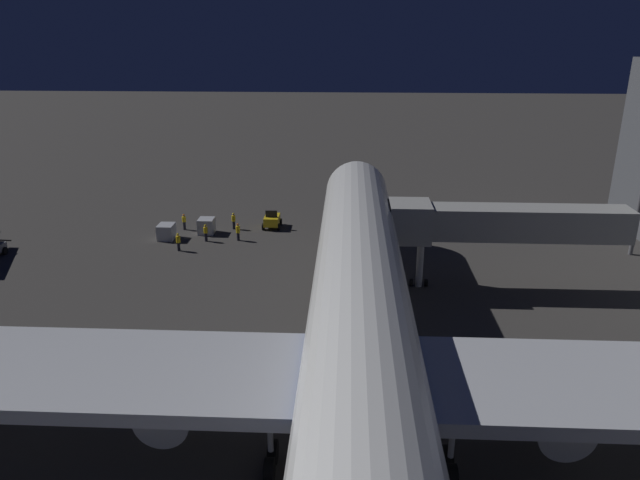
% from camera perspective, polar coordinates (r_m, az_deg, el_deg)
% --- Properties ---
extents(ground_plane, '(320.00, 320.00, 0.00)m').
position_cam_1_polar(ground_plane, '(37.20, 3.62, -12.77)').
color(ground_plane, '#383533').
extents(airliner_at_gate, '(53.35, 66.85, 18.91)m').
position_cam_1_polar(airliner_at_gate, '(27.51, 4.05, -12.29)').
color(airliner_at_gate, silver).
rests_on(airliner_at_gate, ground_plane).
extents(jet_bridge, '(18.71, 3.40, 7.05)m').
position_cam_1_polar(jet_bridge, '(48.26, 15.88, 1.60)').
color(jet_bridge, '#9E9E99').
rests_on(jet_bridge, ground_plane).
extents(baggage_tug_lead, '(1.86, 2.42, 1.95)m').
position_cam_1_polar(baggage_tug_lead, '(62.51, -4.63, 1.90)').
color(baggage_tug_lead, yellow).
rests_on(baggage_tug_lead, ground_plane).
extents(baggage_container_near_belt, '(1.56, 1.67, 1.55)m').
position_cam_1_polar(baggage_container_near_belt, '(61.63, -10.82, 1.33)').
color(baggage_container_near_belt, '#B7BABF').
rests_on(baggage_container_near_belt, ground_plane).
extents(baggage_container_mid_row, '(1.53, 1.81, 1.51)m').
position_cam_1_polar(baggage_container_mid_row, '(60.86, -14.50, 0.77)').
color(baggage_container_mid_row, '#B7BABF').
rests_on(baggage_container_mid_row, ground_plane).
extents(ground_crew_near_nose_gear, '(0.40, 0.40, 1.77)m').
position_cam_1_polar(ground_crew_near_nose_gear, '(58.98, -7.87, 0.85)').
color(ground_crew_near_nose_gear, black).
rests_on(ground_crew_near_nose_gear, ground_plane).
extents(ground_crew_by_belt_loader, '(0.40, 0.40, 1.75)m').
position_cam_1_polar(ground_crew_by_belt_loader, '(60.43, 0.61, 1.51)').
color(ground_crew_by_belt_loader, black).
rests_on(ground_crew_by_belt_loader, ground_plane).
extents(ground_crew_marshaller_fwd, '(0.40, 0.40, 1.75)m').
position_cam_1_polar(ground_crew_marshaller_fwd, '(62.38, -8.28, 1.89)').
color(ground_crew_marshaller_fwd, black).
rests_on(ground_crew_marshaller_fwd, ground_plane).
extents(ground_crew_under_port_wing, '(0.40, 0.40, 1.74)m').
position_cam_1_polar(ground_crew_under_port_wing, '(59.28, -10.90, 0.76)').
color(ground_crew_under_port_wing, black).
rests_on(ground_crew_under_port_wing, ground_plane).
extents(ground_crew_by_tug, '(0.40, 0.40, 1.76)m').
position_cam_1_polar(ground_crew_by_tug, '(57.30, -13.43, -0.11)').
color(ground_crew_by_tug, black).
rests_on(ground_crew_by_tug, ground_plane).
extents(ground_crew_walking_aft, '(0.40, 0.40, 1.70)m').
position_cam_1_polar(ground_crew_walking_aft, '(63.14, -12.89, 1.78)').
color(ground_crew_walking_aft, black).
rests_on(ground_crew_walking_aft, ground_plane).
extents(traffic_cone_nose_port, '(0.36, 0.36, 0.55)m').
position_cam_1_polar(traffic_cone_nose_port, '(59.12, 5.52, 0.28)').
color(traffic_cone_nose_port, orange).
rests_on(traffic_cone_nose_port, ground_plane).
extents(traffic_cone_nose_starboard, '(0.36, 0.36, 0.55)m').
position_cam_1_polar(traffic_cone_nose_starboard, '(59.07, 1.25, 0.35)').
color(traffic_cone_nose_starboard, orange).
rests_on(traffic_cone_nose_starboard, ground_plane).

